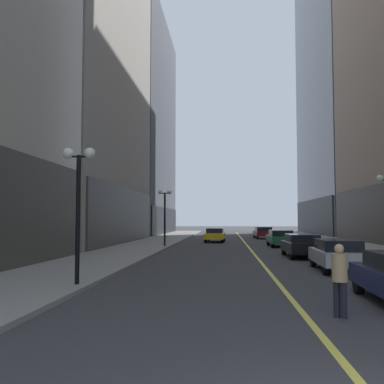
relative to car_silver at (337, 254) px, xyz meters
name	(u,v)px	position (x,y,z in m)	size (l,w,h in m)	color
ground_plane	(246,244)	(-2.91, 19.95, -0.72)	(200.00, 200.00, 0.00)	#38383A
sidewalk_left	(152,243)	(-11.16, 19.95, -0.64)	(4.50, 78.00, 0.15)	gray
sidewalk_right	(343,244)	(5.34, 19.95, -0.64)	(4.50, 78.00, 0.15)	gray
lane_centre_stripe	(246,244)	(-2.91, 19.95, -0.71)	(0.16, 70.00, 0.01)	#E5D64C
building_left_mid	(68,21)	(-18.94, 19.45, 19.56)	(11.27, 24.00, 40.75)	#A8A399
building_left_far	(131,127)	(-18.58, 44.95, 15.02)	(10.56, 26.00, 31.63)	#4C515B
building_right_far	(357,91)	(14.16, 44.95, 19.77)	(13.34, 26.00, 41.13)	slate
car_silver	(337,254)	(0.00, 0.00, 0.00)	(1.88, 4.42, 1.32)	#B7B7BC
car_black	(302,245)	(-0.37, 6.69, 0.00)	(1.81, 4.73, 1.32)	black
car_green	(280,238)	(-0.36, 16.66, 0.00)	(1.86, 4.64, 1.32)	#196038
car_yellow	(215,234)	(-5.69, 23.68, 0.00)	(1.98, 4.78, 1.32)	yellow
car_maroon	(263,232)	(-0.48, 31.55, 0.00)	(2.02, 4.68, 1.32)	maroon
pedestrian_in_tan_trench	(340,275)	(-2.16, -9.07, 0.22)	(0.48, 0.48, 1.62)	black
street_lamp_left_near	(78,185)	(-9.31, -5.55, 2.54)	(1.06, 0.36, 4.43)	black
street_lamp_left_far	(165,205)	(-9.31, 14.50, 2.54)	(1.06, 0.36, 4.43)	black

